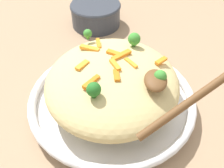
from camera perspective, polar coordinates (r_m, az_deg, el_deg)
ground_plane at (r=0.58m, az=-0.00°, el=-4.96°), size 2.40×2.40×0.00m
serving_bowl at (r=0.56m, az=-0.00°, el=-3.54°), size 0.34×0.34×0.04m
pasta_mound at (r=0.52m, az=-0.00°, el=0.35°), size 0.28×0.26×0.08m
carrot_piece_0 at (r=0.53m, az=-0.19°, el=6.54°), size 0.02×0.03×0.01m
carrot_piece_1 at (r=0.56m, az=-2.87°, el=8.54°), size 0.03×0.01×0.01m
carrot_piece_2 at (r=0.55m, az=-4.74°, el=7.49°), size 0.02×0.04×0.01m
carrot_piece_3 at (r=0.50m, az=0.68°, el=4.32°), size 0.03×0.02×0.01m
carrot_piece_4 at (r=0.48m, az=0.96°, el=1.77°), size 0.03×0.01×0.01m
carrot_piece_5 at (r=0.53m, az=10.36°, el=4.86°), size 0.03×0.03×0.01m
carrot_piece_6 at (r=0.47m, az=-4.41°, el=0.43°), size 0.04×0.03×0.01m
carrot_piece_7 at (r=0.51m, az=4.02°, el=4.41°), size 0.03×0.03×0.01m
carrot_piece_8 at (r=0.50m, az=-6.41°, el=3.64°), size 0.03×0.02×0.01m
carrot_piece_9 at (r=0.52m, az=2.01°, el=6.10°), size 0.04×0.04×0.01m
broccoli_floret_0 at (r=0.56m, az=4.72°, el=9.45°), size 0.03×0.03×0.03m
broccoli_floret_1 at (r=0.58m, az=-5.18°, el=10.56°), size 0.02×0.02×0.02m
broccoli_floret_2 at (r=0.44m, az=-3.90°, el=-1.19°), size 0.02×0.02×0.03m
broccoli_floret_3 at (r=0.47m, az=10.15°, el=1.50°), size 0.02×0.02×0.03m
serving_spoon at (r=0.44m, az=12.04°, el=-0.62°), size 0.16×0.16×0.09m
companion_bowl at (r=0.82m, az=-3.46°, el=14.76°), size 0.15×0.15×0.07m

